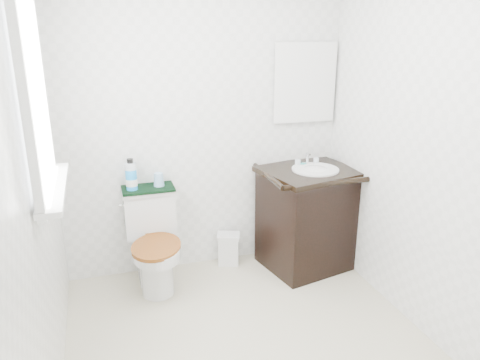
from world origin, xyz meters
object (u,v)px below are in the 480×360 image
toilet (153,245)px  trash_bin (228,249)px  vanity (308,216)px  mouthwash_bottle (131,176)px  cup (159,179)px

toilet → trash_bin: 0.66m
vanity → mouthwash_bottle: bearing=172.7°
mouthwash_bottle → cup: (0.20, 0.02, -0.06)m
vanity → cup: size_ratio=9.22×
mouthwash_bottle → vanity: bearing=-7.3°
cup → toilet: bearing=-123.8°
trash_bin → cup: cup is taller
cup → trash_bin: bearing=0.2°
cup → vanity: bearing=-9.7°
trash_bin → toilet: bearing=-168.3°
vanity → cup: (-1.15, 0.20, 0.36)m
trash_bin → mouthwash_bottle: 1.02m
toilet → vanity: bearing=-3.2°
trash_bin → mouthwash_bottle: bearing=-178.2°
mouthwash_bottle → cup: 0.21m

